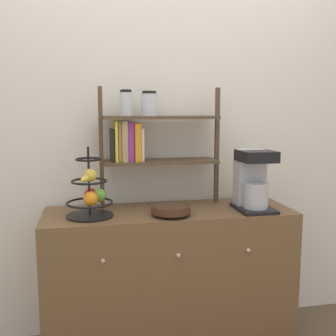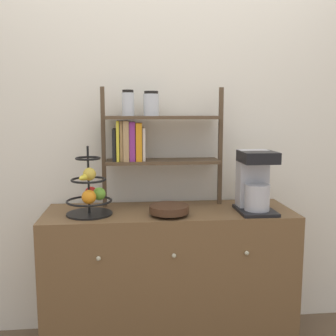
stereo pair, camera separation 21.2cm
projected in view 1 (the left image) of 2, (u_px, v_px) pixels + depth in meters
name	position (u px, v px, depth m)	size (l,w,h in m)	color
wall_back	(160.00, 126.00, 2.45)	(7.00, 0.05, 2.60)	silver
sideboard	(169.00, 279.00, 2.31)	(1.42, 0.48, 0.83)	brown
coffee_maker	(253.00, 179.00, 2.26)	(0.20, 0.26, 0.35)	black
fruit_stand	(91.00, 194.00, 2.10)	(0.25, 0.25, 0.38)	black
wooden_bowl	(171.00, 209.00, 2.14)	(0.22, 0.22, 0.06)	#422819
shelf_hutch	(144.00, 136.00, 2.30)	(0.72, 0.20, 0.70)	brown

